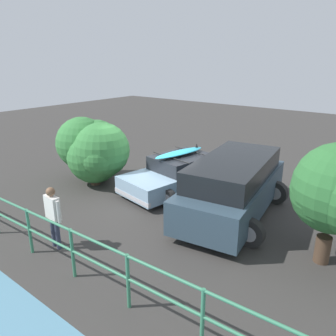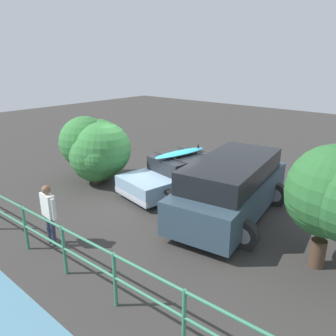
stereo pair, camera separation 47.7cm
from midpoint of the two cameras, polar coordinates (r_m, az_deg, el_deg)
name	(u,v)px [view 1 (the left image)]	position (r m, az deg, el deg)	size (l,w,h in m)	color
ground_plane	(152,189)	(11.78, -3.97, -3.70)	(44.00, 44.00, 0.02)	#383533
sedan_car	(179,173)	(11.57, 0.79, -0.94)	(2.82, 4.42, 1.50)	#8CADC6
suv_car	(233,186)	(9.71, 9.94, -3.07)	(3.06, 5.18, 1.76)	#334756
person_bystander	(53,212)	(8.43, -20.95, -7.21)	(0.62, 0.22, 1.59)	#33384C
railing_fence	(49,234)	(7.91, -21.70, -10.71)	(11.02, 0.46, 1.14)	#387F5B
bush_near_left	(93,150)	(12.39, -13.94, 3.13)	(3.08, 2.33, 2.41)	#4C3828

